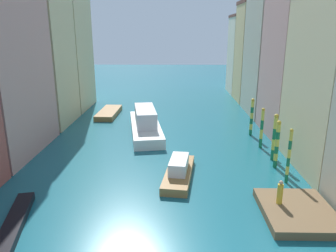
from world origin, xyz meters
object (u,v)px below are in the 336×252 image
at_px(mooring_pole_2, 274,137).
at_px(mooring_pole_3, 262,128).
at_px(gondola_black, 7,239).
at_px(motorboat_1, 109,113).
at_px(motorboat_0, 179,171).
at_px(person_on_dock, 280,193).
at_px(waterfront_dock, 297,212).
at_px(vaporetto_white, 145,124).
at_px(mooring_pole_0, 289,156).
at_px(mooring_pole_4, 252,116).
at_px(mooring_pole_1, 277,144).

height_order(mooring_pole_2, mooring_pole_3, mooring_pole_2).
xyz_separation_m(gondola_black, motorboat_1, (0.00, 28.11, 0.09)).
bearing_deg(motorboat_0, gondola_black, -138.00).
xyz_separation_m(motorboat_0, motorboat_1, (-9.40, 19.64, -0.24)).
bearing_deg(person_on_dock, mooring_pole_2, 76.37).
relative_size(waterfront_dock, motorboat_1, 0.72).
height_order(person_on_dock, gondola_black, person_on_dock).
bearing_deg(motorboat_1, vaporetto_white, -54.03).
xyz_separation_m(mooring_pole_0, mooring_pole_3, (-0.01, 7.78, -0.12)).
xyz_separation_m(mooring_pole_0, mooring_pole_4, (-0.08, 11.83, -0.06)).
bearing_deg(mooring_pole_2, motorboat_0, -155.64).
xyz_separation_m(mooring_pole_1, mooring_pole_3, (-0.00, 4.89, -0.04)).
distance_m(person_on_dock, motorboat_1, 29.10).
bearing_deg(mooring_pole_0, mooring_pole_1, 90.12).
distance_m(mooring_pole_2, motorboat_1, 23.92).
relative_size(mooring_pole_1, gondola_black, 0.42).
bearing_deg(mooring_pole_4, mooring_pole_0, -89.63).
relative_size(waterfront_dock, person_on_dock, 3.29).
relative_size(waterfront_dock, gondola_black, 0.53).
height_order(mooring_pole_2, mooring_pole_4, mooring_pole_2).
distance_m(gondola_black, motorboat_0, 12.66).
relative_size(vaporetto_white, motorboat_1, 1.69).
xyz_separation_m(vaporetto_white, motorboat_1, (-5.75, 7.93, -0.73)).
bearing_deg(vaporetto_white, waterfront_dock, -57.21).
distance_m(mooring_pole_2, mooring_pole_4, 7.28).
xyz_separation_m(mooring_pole_3, gondola_black, (-17.57, -15.50, -1.82)).
bearing_deg(motorboat_0, mooring_pole_2, 24.36).
height_order(waterfront_dock, mooring_pole_2, mooring_pole_2).
height_order(mooring_pole_0, gondola_black, mooring_pole_0).
height_order(person_on_dock, motorboat_0, person_on_dock).
relative_size(mooring_pole_2, vaporetto_white, 0.35).
bearing_deg(mooring_pole_2, mooring_pole_3, 94.93).
distance_m(waterfront_dock, mooring_pole_2, 9.43).
height_order(mooring_pole_0, mooring_pole_1, mooring_pole_0).
bearing_deg(vaporetto_white, gondola_black, -105.91).
bearing_deg(person_on_dock, motorboat_1, 122.79).
relative_size(vaporetto_white, motorboat_0, 1.80).
relative_size(mooring_pole_0, mooring_pole_3, 1.07).
relative_size(waterfront_dock, vaporetto_white, 0.43).
bearing_deg(mooring_pole_1, motorboat_0, -165.25).
height_order(mooring_pole_3, vaporetto_white, mooring_pole_3).
bearing_deg(vaporetto_white, mooring_pole_4, -3.04).
distance_m(mooring_pole_0, motorboat_0, 8.36).
relative_size(person_on_dock, motorboat_1, 0.22).
bearing_deg(motorboat_0, mooring_pole_3, 40.76).
relative_size(mooring_pole_1, mooring_pole_4, 0.99).
xyz_separation_m(person_on_dock, gondola_black, (-15.75, -3.66, -1.01)).
distance_m(mooring_pole_2, mooring_pole_3, 3.23).
distance_m(mooring_pole_0, motorboat_1, 26.98).
bearing_deg(waterfront_dock, mooring_pole_0, 79.80).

